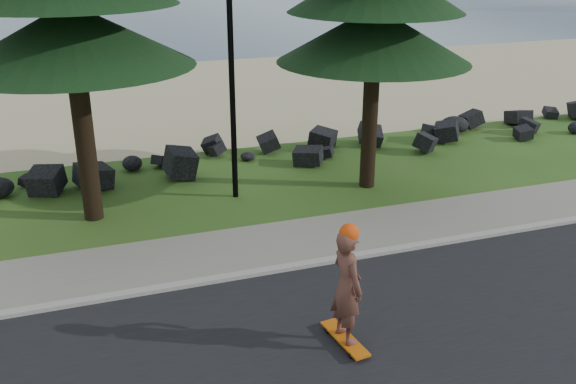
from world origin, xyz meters
name	(u,v)px	position (x,y,z in m)	size (l,w,h in m)	color
ground	(274,250)	(0.00, 0.00, 0.00)	(160.00, 160.00, 0.00)	#2B551A
road	(365,379)	(0.00, -4.50, 0.01)	(160.00, 7.00, 0.02)	black
kerb	(288,268)	(0.00, -0.90, 0.05)	(160.00, 0.20, 0.10)	#A6A195
sidewalk	(271,245)	(0.00, 0.20, 0.04)	(160.00, 2.00, 0.08)	gray
beach_sand	(166,98)	(0.00, 14.50, 0.01)	(160.00, 15.00, 0.01)	tan
ocean	(103,8)	(0.00, 51.00, 0.00)	(160.00, 58.00, 0.01)	#314C5D
seawall_boulders	(215,167)	(0.00, 5.60, 0.00)	(60.00, 2.40, 1.10)	black
lamp_post	(230,31)	(0.00, 3.20, 4.13)	(0.25, 0.14, 8.14)	black
skateboarder	(347,287)	(0.07, -3.57, 1.08)	(0.54, 1.18, 2.14)	#CF5E0C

